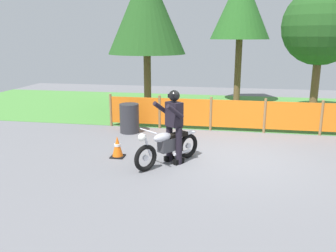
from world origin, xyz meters
TOP-DOWN VIEW (x-y plane):
  - ground at (0.00, 0.00)m, footprint 24.00×24.00m
  - grass_verge at (0.00, 5.85)m, footprint 24.00×6.72m
  - barrier_fence at (0.00, 2.49)m, footprint 8.14×0.08m
  - tree_leftmost at (-3.46, 5.22)m, footprint 2.94×2.94m
  - tree_near_left at (0.02, 7.46)m, footprint 2.49×2.49m
  - tree_near_right at (2.78, 5.41)m, footprint 2.72×2.72m
  - motorcycle_lead at (-1.58, -0.70)m, footprint 1.24×1.56m
  - rider_lead at (-1.47, -0.55)m, footprint 0.72×0.73m
  - traffic_cone at (-2.86, -0.43)m, footprint 0.32×0.32m
  - spare_drum at (-3.21, 1.80)m, footprint 0.58×0.58m

SIDE VIEW (x-z plane):
  - ground at x=0.00m, z-range -0.02..0.00m
  - grass_verge at x=0.00m, z-range 0.00..0.01m
  - traffic_cone at x=-2.86m, z-range -0.01..0.52m
  - motorcycle_lead at x=-1.58m, z-range -0.01..0.88m
  - spare_drum at x=-3.21m, z-range 0.00..0.88m
  - barrier_fence at x=0.00m, z-range 0.01..1.06m
  - rider_lead at x=-1.47m, z-range 0.07..1.76m
  - tree_near_right at x=2.78m, z-range 0.89..5.43m
  - tree_leftmost at x=-3.46m, z-range 1.07..6.53m
  - tree_near_left at x=0.02m, z-range 1.32..6.80m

